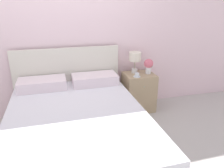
# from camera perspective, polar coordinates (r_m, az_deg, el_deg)

# --- Properties ---
(ground_plane) EXTENTS (12.00, 12.00, 0.00)m
(ground_plane) POSITION_cam_1_polar(r_m,az_deg,el_deg) (3.65, -10.79, -6.87)
(ground_plane) COLOR #BCB7B2
(wall_back) EXTENTS (8.00, 0.06, 2.60)m
(wall_back) POSITION_cam_1_polar(r_m,az_deg,el_deg) (3.34, -12.43, 13.92)
(wall_back) COLOR silver
(wall_back) RESTS_ON ground_plane
(bed) EXTENTS (1.57, 2.12, 1.04)m
(bed) POSITION_cam_1_polar(r_m,az_deg,el_deg) (2.65, -9.27, -11.03)
(bed) COLOR beige
(bed) RESTS_ON ground_plane
(nightstand) EXTENTS (0.47, 0.43, 0.61)m
(nightstand) POSITION_cam_1_polar(r_m,az_deg,el_deg) (3.55, 6.97, -2.05)
(nightstand) COLOR tan
(nightstand) RESTS_ON ground_plane
(table_lamp) EXTENTS (0.19, 0.19, 0.33)m
(table_lamp) POSITION_cam_1_polar(r_m,az_deg,el_deg) (3.43, 6.03, 6.73)
(table_lamp) COLOR white
(table_lamp) RESTS_ON nightstand
(flower_vase) EXTENTS (0.14, 0.14, 0.23)m
(flower_vase) POSITION_cam_1_polar(r_m,az_deg,el_deg) (3.45, 9.55, 4.92)
(flower_vase) COLOR white
(flower_vase) RESTS_ON nightstand
(teacup) EXTENTS (0.11, 0.11, 0.06)m
(teacup) POSITION_cam_1_polar(r_m,az_deg,el_deg) (3.30, 6.52, 2.33)
(teacup) COLOR white
(teacup) RESTS_ON nightstand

